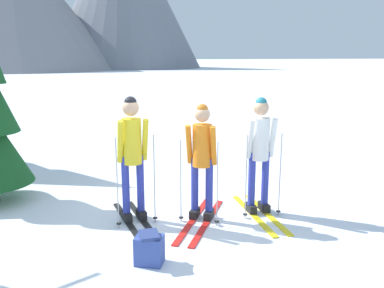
{
  "coord_description": "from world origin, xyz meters",
  "views": [
    {
      "loc": [
        -1.4,
        -5.82,
        2.41
      ],
      "look_at": [
        0.19,
        0.19,
        1.05
      ],
      "focal_mm": 38.31,
      "sensor_mm": 36.0,
      "label": 1
    }
  ],
  "objects_px": {
    "skier_in_yellow": "(132,153)",
    "skier_in_orange": "(202,156)",
    "backpack_on_snow_front": "(149,249)",
    "skier_in_white": "(260,150)"
  },
  "relations": [
    {
      "from": "skier_in_yellow",
      "to": "skier_in_orange",
      "type": "xyz_separation_m",
      "value": [
        0.99,
        -0.19,
        -0.06
      ]
    },
    {
      "from": "skier_in_yellow",
      "to": "skier_in_orange",
      "type": "bearing_deg",
      "value": -10.81
    },
    {
      "from": "skier_in_orange",
      "to": "backpack_on_snow_front",
      "type": "bearing_deg",
      "value": -130.54
    },
    {
      "from": "skier_in_orange",
      "to": "backpack_on_snow_front",
      "type": "relative_size",
      "value": 4.43
    },
    {
      "from": "skier_in_white",
      "to": "backpack_on_snow_front",
      "type": "bearing_deg",
      "value": -148.65
    },
    {
      "from": "skier_in_orange",
      "to": "skier_in_yellow",
      "type": "bearing_deg",
      "value": 169.19
    },
    {
      "from": "skier_in_orange",
      "to": "backpack_on_snow_front",
      "type": "xyz_separation_m",
      "value": [
        -0.97,
        -1.14,
        -0.79
      ]
    },
    {
      "from": "backpack_on_snow_front",
      "to": "skier_in_yellow",
      "type": "bearing_deg",
      "value": 90.75
    },
    {
      "from": "skier_in_yellow",
      "to": "skier_in_orange",
      "type": "distance_m",
      "value": 1.01
    },
    {
      "from": "skier_in_yellow",
      "to": "skier_in_white",
      "type": "height_order",
      "value": "skier_in_yellow"
    }
  ]
}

